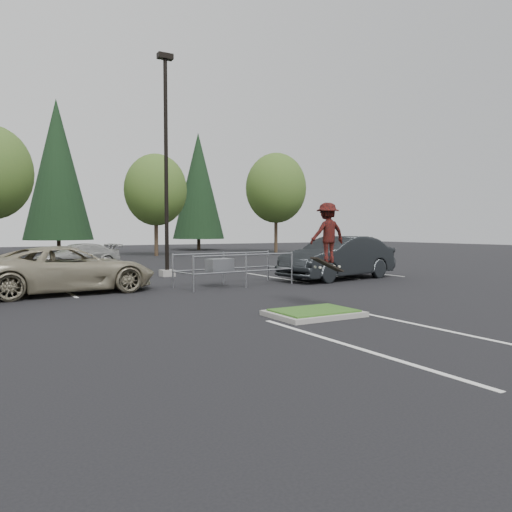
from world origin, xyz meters
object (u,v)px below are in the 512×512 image
decid_c (156,192)px  light_pole (166,177)px  decid_d (276,190)px  car_far_silver (78,256)px  car_l_tan (69,269)px  cart_corral (223,266)px  car_r_charc (338,258)px  skateboarder (328,233)px  car_r_black (325,259)px  conif_b (57,170)px  conif_c (198,186)px

decid_c → light_pole: bearing=-107.1°
decid_d → car_far_silver: decid_d is taller
decid_c → car_l_tan: size_ratio=1.45×
cart_corral → car_l_tan: bearing=163.7°
light_pole → car_r_charc: (6.00, -5.00, -3.62)m
cart_corral → skateboarder: size_ratio=2.40×
car_r_black → skateboarder: bearing=-19.1°
decid_d → conif_b: conif_b is taller
car_l_tan → decid_d: bearing=-49.7°
cart_corral → decid_d: bearing=47.6°
car_l_tan → car_r_black: bearing=-85.4°
car_l_tan → car_r_charc: size_ratio=1.02×
car_r_charc → car_l_tan: bearing=-104.6°
car_r_charc → car_r_black: 3.31m
car_r_black → car_far_silver: car_r_black is taller
decid_c → car_r_black: bearing=-84.1°
skateboarder → car_far_silver: skateboarder is taller
car_far_silver → car_l_tan: bearing=-26.9°
car_far_silver → decid_c: bearing=128.4°
car_l_tan → conif_b: bearing=-12.5°
cart_corral → skateboarder: skateboarder is taller
decid_d → conif_c: 10.04m
decid_c → conif_c: size_ratio=0.67×
cart_corral → car_r_black: car_r_black is taller
car_l_tan → car_far_silver: bearing=-16.6°
car_l_tan → car_r_black: size_ratio=1.40×
decid_c → car_r_black: decid_c is taller
light_pole → decid_c: light_pole is taller
conif_c → car_l_tan: conif_c is taller
car_r_charc → light_pole: bearing=-139.9°
conif_b → cart_corral: 34.34m
decid_c → car_l_tan: (-10.49, -21.98, -4.45)m
car_l_tan → cart_corral: bearing=-104.7°
skateboarder → car_far_silver: (-3.40, 17.81, -1.36)m
light_pole → car_r_charc: 8.61m
conif_b → cart_corral: conif_b is taller
light_pole → car_far_silver: size_ratio=2.12×
decid_c → decid_d: bearing=2.4°
decid_d → car_r_charc: decid_d is taller
conif_c → car_r_charc: 33.87m
conif_b → skateboarder: bearing=-88.3°
decid_d → cart_corral: decid_d is taller
conif_c → cart_corral: (-13.12, -32.60, -6.04)m
car_r_charc → skateboarder: bearing=-51.6°
decid_d → car_l_tan: bearing=-135.0°
light_pole → car_r_black: bearing=-15.5°
conif_b → car_r_charc: bearing=-79.0°
decid_d → cart_corral: bearing=-126.1°
decid_c → conif_c: conif_c is taller
decid_c → cart_corral: (-5.11, -22.93, -4.45)m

